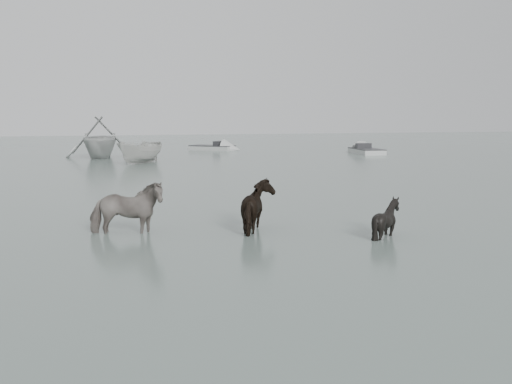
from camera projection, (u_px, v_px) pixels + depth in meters
ground at (226, 234)px, 13.71m from camera, size 140.00×140.00×0.00m
pony_pinto at (126, 202)px, 13.64m from camera, size 1.96×1.21×1.54m
pony_dark at (261, 201)px, 14.14m from camera, size 1.29×1.49×1.45m
pony_black at (386, 211)px, 13.44m from camera, size 1.14×1.03×1.19m
rowboat_trail at (100, 136)px, 38.11m from camera, size 5.30×5.97×2.90m
boat_small at (141, 151)px, 33.75m from camera, size 3.61×3.84×1.48m
skiff_port at (366, 149)px, 42.26m from camera, size 2.19×5.44×0.75m
skiff_mid at (212, 145)px, 46.57m from camera, size 4.81×4.43×0.75m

